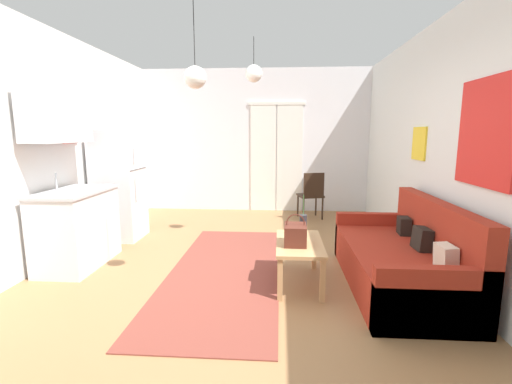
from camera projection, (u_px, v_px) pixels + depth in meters
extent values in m
cube|color=#996D44|center=(230.00, 290.00, 3.67)|extent=(5.08, 7.91, 0.10)
cube|color=silver|center=(255.00, 141.00, 7.08)|extent=(4.68, 0.10, 2.81)
cube|color=white|center=(263.00, 159.00, 7.06)|extent=(0.51, 0.02, 2.11)
cube|color=white|center=(290.00, 159.00, 7.03)|extent=(0.51, 0.02, 2.11)
cube|color=white|center=(277.00, 103.00, 6.86)|extent=(1.11, 0.03, 0.06)
cube|color=silver|center=(472.00, 150.00, 3.28)|extent=(0.10, 7.51, 2.81)
cube|color=red|center=(485.00, 132.00, 2.96)|extent=(0.02, 0.83, 0.92)
cube|color=yellow|center=(419.00, 143.00, 4.36)|extent=(0.02, 0.40, 0.41)
cube|color=white|center=(6.00, 149.00, 3.59)|extent=(0.10, 7.51, 2.81)
cube|color=red|center=(69.00, 128.00, 4.56)|extent=(0.02, 0.32, 0.40)
cube|color=brown|center=(225.00, 271.00, 4.04)|extent=(1.23, 3.19, 0.01)
cube|color=maroon|center=(395.00, 267.00, 3.61)|extent=(0.92, 1.94, 0.41)
cube|color=maroon|center=(436.00, 245.00, 3.55)|extent=(0.15, 1.94, 0.89)
cube|color=maroon|center=(434.00, 302.00, 2.70)|extent=(0.92, 0.11, 0.56)
cube|color=maroon|center=(373.00, 235.00, 4.50)|extent=(0.92, 0.11, 0.56)
cube|color=beige|center=(446.00, 257.00, 3.02)|extent=(0.14, 0.22, 0.22)
cube|color=black|center=(422.00, 239.00, 3.52)|extent=(0.15, 0.23, 0.23)
cube|color=black|center=(404.00, 226.00, 4.05)|extent=(0.14, 0.21, 0.20)
cube|color=tan|center=(299.00, 243.00, 3.66)|extent=(0.48, 0.91, 0.04)
cube|color=tan|center=(280.00, 280.00, 3.30)|extent=(0.05, 0.05, 0.42)
cube|color=tan|center=(323.00, 281.00, 3.27)|extent=(0.05, 0.05, 0.42)
cube|color=tan|center=(280.00, 251.00, 4.11)|extent=(0.05, 0.05, 0.42)
cube|color=tan|center=(314.00, 251.00, 4.09)|extent=(0.05, 0.05, 0.42)
cylinder|color=#2D2D33|center=(303.00, 225.00, 3.84)|extent=(0.08, 0.08, 0.24)
cylinder|color=#477F42|center=(304.00, 205.00, 3.80)|extent=(0.01, 0.01, 0.22)
cube|color=#512319|center=(295.00, 235.00, 3.55)|extent=(0.23, 0.30, 0.20)
torus|color=#512319|center=(295.00, 223.00, 3.53)|extent=(0.19, 0.01, 0.19)
cube|color=white|center=(119.00, 185.00, 5.20)|extent=(0.61, 0.62, 1.61)
cube|color=#4C4C51|center=(139.00, 169.00, 5.14)|extent=(0.01, 0.59, 0.01)
cylinder|color=#B7BABF|center=(134.00, 156.00, 4.94)|extent=(0.02, 0.02, 0.23)
cylinder|color=#B7BABF|center=(136.00, 190.00, 5.02)|extent=(0.02, 0.02, 0.35)
cube|color=silver|center=(77.00, 229.00, 4.17)|extent=(0.57, 1.01, 0.88)
cube|color=#B7BABF|center=(74.00, 192.00, 4.10)|extent=(0.60, 1.04, 0.03)
cube|color=#999BA0|center=(76.00, 195.00, 4.14)|extent=(0.36, 0.40, 0.10)
cylinder|color=#B7BABF|center=(56.00, 181.00, 4.12)|extent=(0.02, 0.02, 0.20)
cube|color=silver|center=(57.00, 115.00, 3.96)|extent=(0.32, 0.91, 0.63)
cylinder|color=black|center=(316.00, 205.00, 6.74)|extent=(0.03, 0.03, 0.41)
cylinder|color=black|center=(298.00, 206.00, 6.67)|extent=(0.03, 0.03, 0.41)
cylinder|color=black|center=(322.00, 209.00, 6.41)|extent=(0.03, 0.03, 0.41)
cylinder|color=black|center=(303.00, 209.00, 6.34)|extent=(0.03, 0.03, 0.41)
cube|color=black|center=(310.00, 196.00, 6.51)|extent=(0.51, 0.49, 0.04)
cube|color=black|center=(314.00, 185.00, 6.29)|extent=(0.37, 0.12, 0.43)
cylinder|color=black|center=(194.00, 27.00, 3.08)|extent=(0.01, 0.01, 0.66)
sphere|color=white|center=(195.00, 77.00, 3.15)|extent=(0.20, 0.20, 0.20)
cylinder|color=black|center=(254.00, 51.00, 4.63)|extent=(0.01, 0.01, 0.35)
sphere|color=white|center=(254.00, 73.00, 4.67)|extent=(0.23, 0.23, 0.23)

